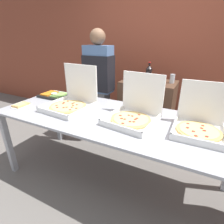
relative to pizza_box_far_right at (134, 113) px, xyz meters
The scene contains 12 objects.
ground_plane 0.94m from the pizza_box_far_right, behind, with size 16.00×16.00×0.00m, color slate.
brick_wall_behind 1.77m from the pizza_box_far_right, 97.71° to the left, with size 10.00×0.06×2.80m.
buffet_table 0.28m from the pizza_box_far_right, behind, with size 2.49×0.95×0.84m.
pizza_box_far_right is the anchor object (origin of this frame).
pizza_box_near_left 0.76m from the pizza_box_far_right, behind, with size 0.51×0.52×0.47m.
pizza_box_near_right 0.58m from the pizza_box_far_right, ahead, with size 0.41×0.43×0.41m.
paper_plate_front_center 1.35m from the pizza_box_far_right, 169.80° to the right, with size 0.22×0.22×0.03m.
veggie_tray 1.25m from the pizza_box_far_right, behind, with size 0.39×0.27×0.05m.
sideboard_podium 1.08m from the pizza_box_far_right, 97.83° to the left, with size 0.77×0.51×1.00m.
soda_bottle 0.99m from the pizza_box_far_right, 98.32° to the left, with size 0.09×0.09×0.28m.
soda_can_silver 1.06m from the pizza_box_far_right, 80.41° to the left, with size 0.07×0.07×0.12m.
person_server_vest 1.14m from the pizza_box_far_right, 137.87° to the left, with size 0.42×0.24×1.71m.
Camera 1 is at (0.74, -1.46, 1.58)m, focal length 28.00 mm.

